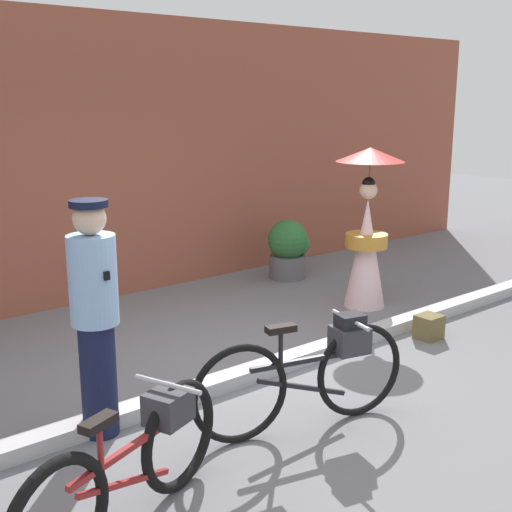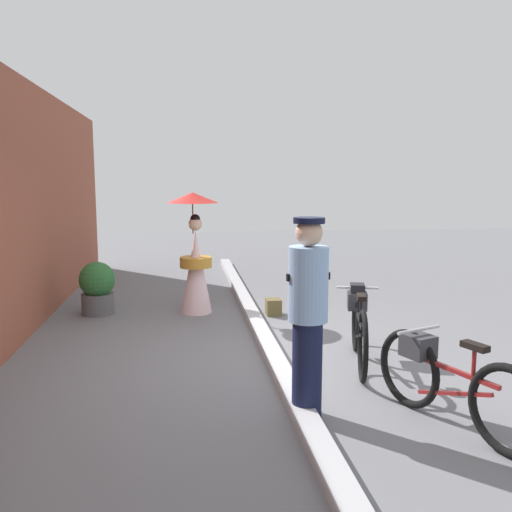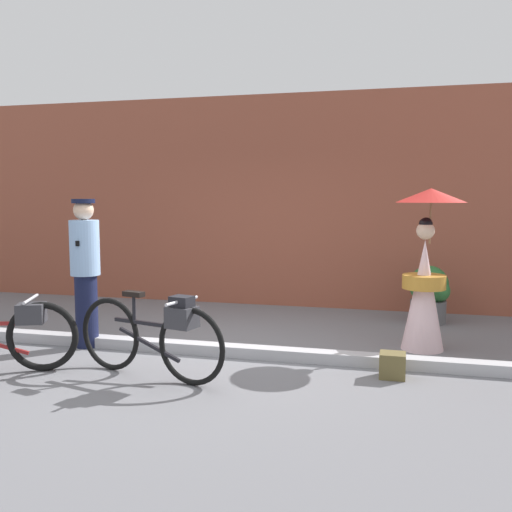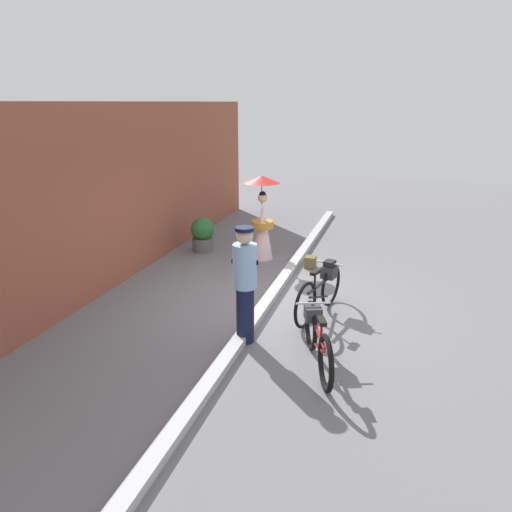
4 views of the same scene
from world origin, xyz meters
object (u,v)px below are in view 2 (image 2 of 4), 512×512
at_px(bicycle_near_officer, 448,380).
at_px(person_officer, 308,312).
at_px(potted_plant_by_door, 98,287).
at_px(backpack_on_pavement, 274,307).
at_px(bicycle_far_side, 359,324).
at_px(person_with_parasol, 195,253).

height_order(bicycle_near_officer, person_officer, person_officer).
height_order(person_officer, potted_plant_by_door, person_officer).
bearing_deg(backpack_on_pavement, bicycle_far_side, -165.29).
bearing_deg(person_with_parasol, person_officer, -167.24).
relative_size(bicycle_far_side, backpack_on_pavement, 6.85).
distance_m(bicycle_near_officer, potted_plant_by_door, 5.53).
bearing_deg(bicycle_near_officer, person_with_parasol, 25.39).
xyz_separation_m(person_with_parasol, backpack_on_pavement, (-0.33, -1.17, -0.80)).
xyz_separation_m(potted_plant_by_door, backpack_on_pavement, (-0.45, -2.66, -0.29)).
distance_m(person_officer, backpack_on_pavement, 3.61).
xyz_separation_m(person_with_parasol, potted_plant_by_door, (0.13, 1.49, -0.51)).
height_order(bicycle_near_officer, backpack_on_pavement, bicycle_near_officer).
distance_m(bicycle_near_officer, bicycle_far_side, 1.64).
relative_size(person_with_parasol, backpack_on_pavement, 7.47).
distance_m(bicycle_far_side, person_officer, 1.63).
bearing_deg(backpack_on_pavement, person_with_parasol, 74.47).
relative_size(person_officer, potted_plant_by_door, 2.16).
xyz_separation_m(bicycle_far_side, person_officer, (-1.28, 0.89, 0.49)).
bearing_deg(potted_plant_by_door, person_officer, -149.24).
xyz_separation_m(person_officer, person_with_parasol, (3.83, 0.87, -0.00)).
height_order(bicycle_near_officer, bicycle_far_side, bicycle_far_side).
distance_m(bicycle_far_side, potted_plant_by_door, 4.21).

